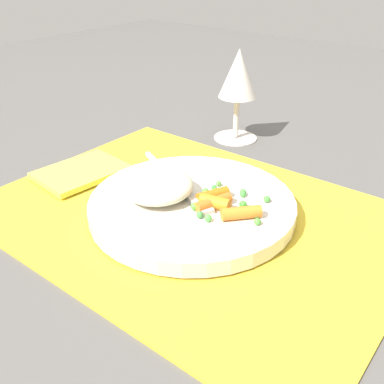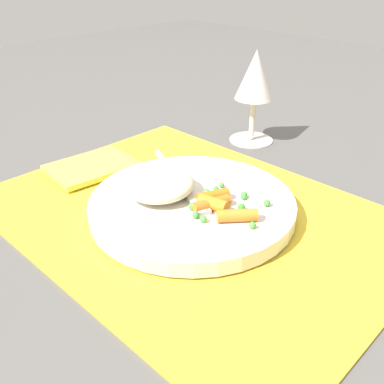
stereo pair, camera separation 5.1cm
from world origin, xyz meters
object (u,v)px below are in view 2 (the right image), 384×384
Objects in this scene: rice_mound at (159,184)px; fork at (183,186)px; plate at (192,206)px; napkin at (92,167)px; carrot_portion at (220,205)px; wine_glass at (255,80)px.

rice_mound is 0.04m from fork.
plate is 0.03m from fork.
napkin is (-0.17, -0.03, -0.02)m from fork.
plate is 1.45× the size of fork.
plate is at bearing -174.32° from carrot_portion.
carrot_portion is at bearing 5.68° from plate.
fork is at bearing 75.41° from rice_mound.
plate is 2.85× the size of rice_mound.
carrot_portion is 0.55× the size of wine_glass.
carrot_portion is 0.30m from wine_glass.
wine_glass is 0.30m from napkin.
napkin is at bearing -109.15° from wine_glass.
wine_glass reaches higher than carrot_portion.
plate is at bearing 5.14° from napkin.
wine_glass reaches higher than napkin.
fork is (-0.07, 0.01, -0.00)m from carrot_portion.
carrot_portion is 0.24m from napkin.
rice_mound is (-0.04, -0.02, 0.02)m from plate.
fork reaches higher than napkin.
wine_glass is (-0.14, 0.25, 0.07)m from carrot_portion.
wine_glass is at bearing 70.85° from napkin.
carrot_portion reaches higher than plate.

